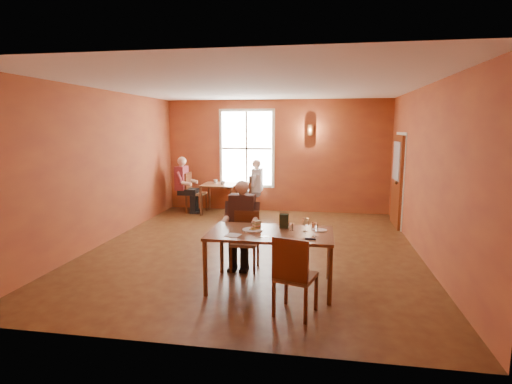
% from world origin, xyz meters
% --- Properties ---
extents(ground, '(6.00, 7.00, 0.01)m').
position_xyz_m(ground, '(0.00, 0.00, 0.00)').
color(ground, brown).
rests_on(ground, ground).
extents(wall_back, '(6.00, 0.04, 3.00)m').
position_xyz_m(wall_back, '(0.00, 3.50, 1.50)').
color(wall_back, brown).
rests_on(wall_back, ground).
extents(wall_front, '(6.00, 0.04, 3.00)m').
position_xyz_m(wall_front, '(0.00, -3.50, 1.50)').
color(wall_front, brown).
rests_on(wall_front, ground).
extents(wall_left, '(0.04, 7.00, 3.00)m').
position_xyz_m(wall_left, '(-3.00, 0.00, 1.50)').
color(wall_left, brown).
rests_on(wall_left, ground).
extents(wall_right, '(0.04, 7.00, 3.00)m').
position_xyz_m(wall_right, '(3.00, 0.00, 1.50)').
color(wall_right, brown).
rests_on(wall_right, ground).
extents(ceiling, '(6.00, 7.00, 0.04)m').
position_xyz_m(ceiling, '(0.00, 0.00, 3.00)').
color(ceiling, white).
rests_on(ceiling, wall_back).
extents(window, '(1.36, 0.10, 1.96)m').
position_xyz_m(window, '(-0.80, 3.45, 1.70)').
color(window, white).
rests_on(window, wall_back).
extents(door, '(0.12, 1.04, 2.10)m').
position_xyz_m(door, '(2.94, 2.30, 1.05)').
color(door, maroon).
rests_on(door, ground).
extents(wall_sconce, '(0.16, 0.16, 0.28)m').
position_xyz_m(wall_sconce, '(0.90, 3.40, 2.20)').
color(wall_sconce, brown).
rests_on(wall_sconce, wall_back).
extents(main_table, '(1.74, 0.98, 0.82)m').
position_xyz_m(main_table, '(0.54, -1.81, 0.41)').
color(main_table, brown).
rests_on(main_table, ground).
extents(chair_diner_main, '(0.41, 0.41, 0.93)m').
position_xyz_m(chair_diner_main, '(0.04, -1.16, 0.47)').
color(chair_diner_main, brown).
rests_on(chair_diner_main, ground).
extents(diner_main, '(0.55, 0.55, 1.37)m').
position_xyz_m(diner_main, '(0.04, -1.19, 0.68)').
color(diner_main, '#2E201A').
rests_on(diner_main, ground).
extents(chair_empty, '(0.55, 0.55, 1.00)m').
position_xyz_m(chair_empty, '(0.96, -2.58, 0.50)').
color(chair_empty, '#432212').
rests_on(chair_empty, ground).
extents(plate_food, '(0.35, 0.35, 0.04)m').
position_xyz_m(plate_food, '(0.28, -1.77, 0.83)').
color(plate_food, white).
rests_on(plate_food, main_table).
extents(sandwich, '(0.13, 0.13, 0.12)m').
position_xyz_m(sandwich, '(0.33, -1.71, 0.87)').
color(sandwich, tan).
rests_on(sandwich, main_table).
extents(goblet_a, '(0.11, 0.11, 0.21)m').
position_xyz_m(goblet_a, '(1.03, -1.70, 0.92)').
color(goblet_a, white).
rests_on(goblet_a, main_table).
extents(goblet_b, '(0.10, 0.10, 0.21)m').
position_xyz_m(goblet_b, '(1.16, -1.96, 0.92)').
color(goblet_b, white).
rests_on(goblet_b, main_table).
extents(goblet_c, '(0.08, 0.08, 0.19)m').
position_xyz_m(goblet_c, '(0.85, -1.98, 0.91)').
color(goblet_c, white).
rests_on(goblet_c, main_table).
extents(menu_stand, '(0.13, 0.07, 0.22)m').
position_xyz_m(menu_stand, '(0.71, -1.57, 0.93)').
color(menu_stand, '#1F3123').
rests_on(menu_stand, main_table).
extents(knife, '(0.19, 0.09, 0.00)m').
position_xyz_m(knife, '(0.46, -2.07, 0.82)').
color(knife, white).
rests_on(knife, main_table).
extents(napkin, '(0.22, 0.22, 0.01)m').
position_xyz_m(napkin, '(0.06, -2.07, 0.82)').
color(napkin, silver).
rests_on(napkin, main_table).
extents(side_plate, '(0.24, 0.24, 0.01)m').
position_xyz_m(side_plate, '(1.24, -1.61, 0.82)').
color(side_plate, white).
rests_on(side_plate, main_table).
extents(sunglasses, '(0.14, 0.04, 0.02)m').
position_xyz_m(sunglasses, '(1.11, -2.09, 0.82)').
color(sunglasses, black).
rests_on(sunglasses, main_table).
extents(second_table, '(0.89, 0.89, 0.78)m').
position_xyz_m(second_table, '(-1.44, 2.96, 0.39)').
color(second_table, brown).
rests_on(second_table, ground).
extents(chair_diner_white, '(0.46, 0.46, 1.03)m').
position_xyz_m(chair_diner_white, '(-0.79, 2.96, 0.52)').
color(chair_diner_white, brown).
rests_on(chair_diner_white, ground).
extents(diner_white, '(0.56, 0.56, 1.39)m').
position_xyz_m(diner_white, '(-0.76, 2.96, 0.69)').
color(diner_white, white).
rests_on(diner_white, ground).
extents(chair_diner_maroon, '(0.47, 0.47, 1.07)m').
position_xyz_m(chair_diner_maroon, '(-2.09, 2.96, 0.53)').
color(chair_diner_maroon, '#612F16').
rests_on(chair_diner_maroon, ground).
extents(diner_maroon, '(0.58, 0.58, 1.45)m').
position_xyz_m(diner_maroon, '(-2.12, 2.96, 0.73)').
color(diner_maroon, maroon).
rests_on(diner_maroon, ground).
extents(cup_a, '(0.13, 0.13, 0.10)m').
position_xyz_m(cup_a, '(-1.32, 2.83, 0.83)').
color(cup_a, silver).
rests_on(cup_a, second_table).
extents(cup_b, '(0.14, 0.14, 0.10)m').
position_xyz_m(cup_b, '(-1.58, 3.08, 0.83)').
color(cup_b, silver).
rests_on(cup_b, second_table).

